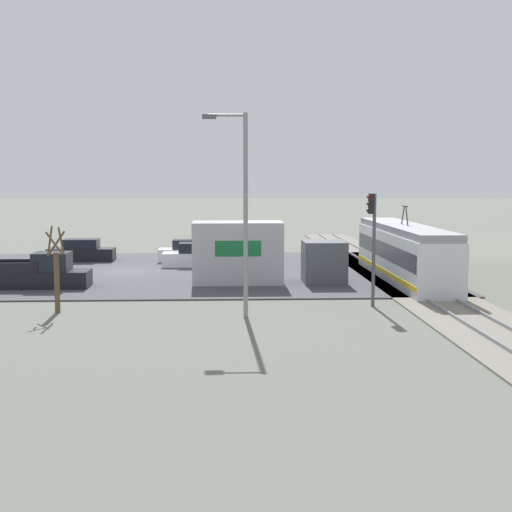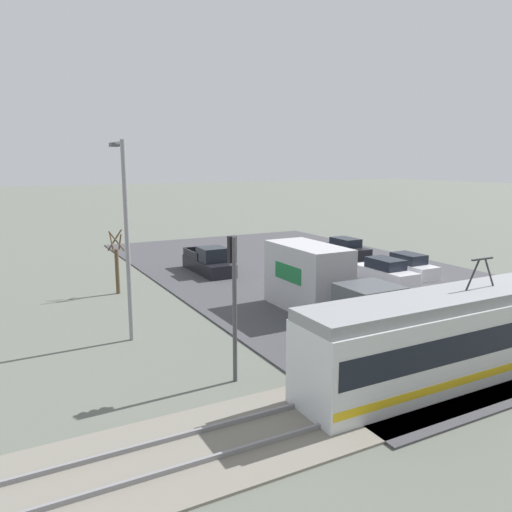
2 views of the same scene
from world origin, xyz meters
name	(u,v)px [view 1 (image 1 of 2)]	position (x,y,z in m)	size (l,w,h in m)	color
ground_plane	(124,272)	(0.00, 0.00, 0.00)	(320.00, 320.00, 0.00)	#60665B
road_surface	(124,272)	(0.00, 0.00, 0.04)	(21.94, 39.53, 0.08)	#424247
rail_bed	(386,270)	(0.00, 17.18, 0.05)	(57.98, 4.40, 0.22)	gray
light_rail_tram	(404,253)	(4.54, 17.18, 1.66)	(15.32, 2.55, 4.39)	silver
box_truck	(259,255)	(5.54, 8.48, 1.71)	(2.55, 8.77, 3.52)	#4C5156
pickup_truck	(40,274)	(6.74, -3.67, 0.81)	(1.95, 5.63, 1.94)	black
sedan_car_0	(197,256)	(-2.43, 4.62, 0.74)	(1.81, 4.66, 1.60)	silver
sedan_car_1	(189,252)	(-5.22, 3.90, 0.73)	(1.75, 4.30, 1.58)	silver
sedan_car_2	(81,252)	(-5.81, -3.90, 0.74)	(1.82, 4.76, 1.60)	black
traffic_light_pole	(373,234)	(12.94, 13.51, 3.48)	(0.28, 0.47, 5.38)	#47474C
street_tree	(57,274)	(13.87, -1.08, 1.79)	(0.94, 0.79, 3.94)	brown
street_lamp_near_crossing	(241,202)	(15.21, 7.26, 5.08)	(0.36, 1.95, 8.90)	gray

